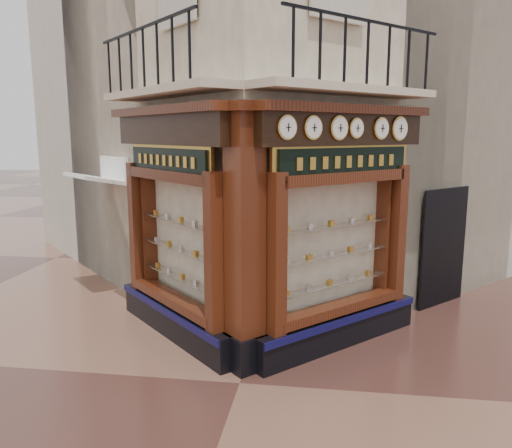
% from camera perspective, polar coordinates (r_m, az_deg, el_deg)
% --- Properties ---
extents(ground, '(80.00, 80.00, 0.00)m').
position_cam_1_polar(ground, '(7.53, -1.88, -17.72)').
color(ground, '#43261F').
rests_on(ground, ground).
extents(main_building, '(11.31, 11.31, 12.00)m').
position_cam_1_polar(main_building, '(12.99, 2.96, 21.18)').
color(main_building, beige).
rests_on(main_building, ground).
extents(neighbour_left, '(11.31, 11.31, 11.00)m').
position_cam_1_polar(neighbour_left, '(15.73, -5.65, 17.38)').
color(neighbour_left, beige).
rests_on(neighbour_left, ground).
extents(neighbour_right, '(11.31, 11.31, 11.00)m').
position_cam_1_polar(neighbour_right, '(15.36, 13.50, 17.33)').
color(neighbour_right, beige).
rests_on(neighbour_right, ground).
extents(shopfront_left, '(2.86, 2.86, 3.98)m').
position_cam_1_polar(shopfront_left, '(8.65, -9.36, -0.23)').
color(shopfront_left, black).
rests_on(shopfront_left, ground).
extents(shopfront_right, '(2.86, 2.86, 3.98)m').
position_cam_1_polar(shopfront_right, '(8.27, 9.59, -0.72)').
color(shopfront_right, black).
rests_on(shopfront_right, ground).
extents(corner_pilaster, '(0.85, 0.85, 3.98)m').
position_cam_1_polar(corner_pilaster, '(7.32, -1.29, -2.25)').
color(corner_pilaster, black).
rests_on(corner_pilaster, ground).
extents(balcony, '(5.94, 2.97, 1.03)m').
position_cam_1_polar(balcony, '(8.15, -0.20, 15.08)').
color(balcony, beige).
rests_on(balcony, ground).
extents(clock_a, '(0.28, 0.28, 0.35)m').
position_cam_1_polar(clock_a, '(7.07, 3.55, 10.96)').
color(clock_a, '#C09140').
rests_on(clock_a, ground).
extents(clock_b, '(0.28, 0.28, 0.35)m').
position_cam_1_polar(clock_b, '(7.40, 6.52, 10.88)').
color(clock_b, '#C09140').
rests_on(clock_b, ground).
extents(clock_c, '(0.30, 0.30, 0.37)m').
position_cam_1_polar(clock_c, '(7.78, 9.47, 10.78)').
color(clock_c, '#C09140').
rests_on(clock_c, ground).
extents(clock_d, '(0.26, 0.26, 0.32)m').
position_cam_1_polar(clock_d, '(8.06, 11.38, 10.69)').
color(clock_d, '#C09140').
rests_on(clock_d, ground).
extents(clock_e, '(0.29, 0.29, 0.36)m').
position_cam_1_polar(clock_e, '(8.51, 14.10, 10.55)').
color(clock_e, '#C09140').
rests_on(clock_e, ground).
extents(clock_f, '(0.32, 0.32, 0.41)m').
position_cam_1_polar(clock_f, '(8.89, 16.08, 10.44)').
color(clock_f, '#C09140').
rests_on(clock_f, ground).
extents(awning, '(1.65, 1.65, 0.25)m').
position_cam_1_polar(awning, '(11.82, -17.33, -7.61)').
color(awning, white).
rests_on(awning, ground).
extents(signboard_left, '(1.99, 1.99, 0.53)m').
position_cam_1_polar(signboard_left, '(8.49, -10.05, 7.19)').
color(signboard_left, gold).
rests_on(signboard_left, ground).
extents(signboard_right, '(2.17, 2.17, 0.58)m').
position_cam_1_polar(signboard_right, '(8.08, 10.23, 7.04)').
color(signboard_right, gold).
rests_on(signboard_right, ground).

